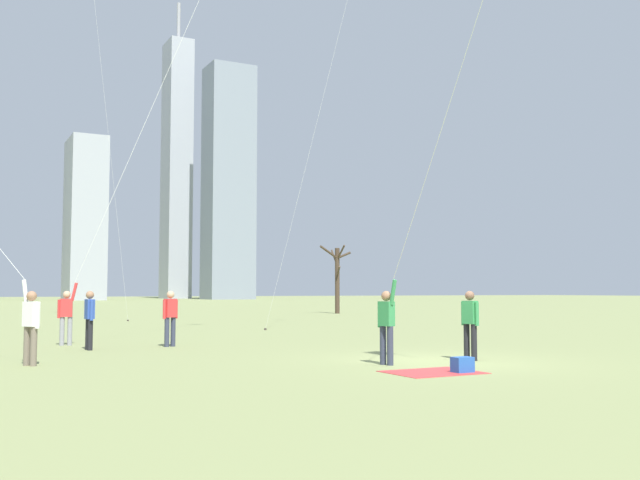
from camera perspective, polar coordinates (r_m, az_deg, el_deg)
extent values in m
plane|color=#848E56|center=(17.23, 9.33, -9.35)|extent=(400.00, 400.00, 0.00)
cylinder|color=#33384C|center=(16.28, 4.95, -8.20)|extent=(0.14, 0.14, 0.85)
cylinder|color=#33384C|center=(16.12, 5.51, -8.24)|extent=(0.14, 0.14, 0.85)
cube|color=#338C4C|center=(16.16, 5.22, -5.77)|extent=(0.27, 0.38, 0.54)
sphere|color=#9E7051|center=(16.16, 5.21, -4.38)|extent=(0.22, 0.22, 0.22)
cylinder|color=#338C4C|center=(16.31, 4.69, -5.87)|extent=(0.09, 0.09, 0.55)
cylinder|color=#338C4C|center=(16.01, 5.74, -4.09)|extent=(0.13, 0.22, 0.56)
cylinder|color=#726656|center=(17.05, -21.50, -7.75)|extent=(0.14, 0.14, 0.85)
cylinder|color=#726656|center=(17.22, -21.97, -7.70)|extent=(0.14, 0.14, 0.85)
cube|color=white|center=(17.10, -21.68, -5.40)|extent=(0.35, 0.39, 0.54)
sphere|color=#9E7051|center=(17.09, -21.64, -4.10)|extent=(0.22, 0.22, 0.22)
cylinder|color=white|center=(16.94, -21.23, -5.54)|extent=(0.09, 0.09, 0.55)
cylinder|color=white|center=(17.26, -22.07, -3.81)|extent=(0.19, 0.22, 0.56)
cylinder|color=gray|center=(23.11, -19.55, -6.74)|extent=(0.14, 0.14, 0.85)
cylinder|color=gray|center=(23.10, -19.00, -6.76)|extent=(0.14, 0.14, 0.85)
cube|color=red|center=(23.08, -19.23, -5.03)|extent=(0.37, 0.26, 0.54)
sphere|color=tan|center=(23.08, -19.21, -4.06)|extent=(0.22, 0.22, 0.22)
cylinder|color=red|center=(23.09, -19.76, -5.10)|extent=(0.09, 0.09, 0.55)
cylinder|color=red|center=(23.06, -18.68, -3.86)|extent=(0.22, 0.13, 0.56)
cylinder|color=silver|center=(24.65, -10.94, 14.78)|extent=(6.04, 0.76, 15.37)
cylinder|color=black|center=(17.45, 11.97, -7.85)|extent=(0.14, 0.14, 0.85)
cylinder|color=black|center=(17.59, 11.41, -7.83)|extent=(0.14, 0.14, 0.85)
cube|color=#338C4C|center=(17.49, 11.66, -5.57)|extent=(0.26, 0.37, 0.54)
sphere|color=brown|center=(17.48, 11.64, -4.29)|extent=(0.22, 0.22, 0.22)
cylinder|color=#338C4C|center=(17.35, 12.19, -5.68)|extent=(0.09, 0.09, 0.55)
cylinder|color=#338C4C|center=(17.63, 11.14, -5.67)|extent=(0.09, 0.09, 0.55)
cylinder|color=#33384C|center=(21.89, -11.43, -7.06)|extent=(0.14, 0.14, 0.85)
cylinder|color=#33384C|center=(21.76, -11.90, -7.07)|extent=(0.14, 0.14, 0.85)
cube|color=red|center=(21.79, -11.64, -5.24)|extent=(0.39, 0.31, 0.54)
sphere|color=tan|center=(21.79, -11.62, -4.22)|extent=(0.22, 0.22, 0.22)
cylinder|color=red|center=(21.92, -11.19, -5.33)|extent=(0.09, 0.09, 0.55)
cylinder|color=red|center=(21.67, -12.09, -5.33)|extent=(0.09, 0.09, 0.55)
cylinder|color=black|center=(21.02, -17.55, -7.08)|extent=(0.14, 0.14, 0.85)
cylinder|color=black|center=(21.23, -17.71, -7.05)|extent=(0.14, 0.14, 0.85)
cube|color=#2D4CA5|center=(21.10, -17.59, -5.18)|extent=(0.23, 0.36, 0.54)
sphere|color=#9E7051|center=(21.09, -17.56, -4.12)|extent=(0.22, 0.22, 0.22)
cylinder|color=#2D4CA5|center=(20.90, -17.44, -5.29)|extent=(0.09, 0.09, 0.55)
cylinder|color=#2D4CA5|center=(21.30, -17.74, -5.25)|extent=(0.09, 0.09, 0.55)
cylinder|color=silver|center=(41.79, -16.85, 13.84)|extent=(3.64, 0.61, 28.53)
cylinder|color=#3F3833|center=(40.50, -14.80, -6.11)|extent=(0.10, 0.10, 0.08)
cylinder|color=silver|center=(30.51, 0.04, 10.31)|extent=(3.40, 3.39, 18.25)
cylinder|color=#3F3833|center=(30.42, -4.30, -6.97)|extent=(0.10, 0.10, 0.08)
cube|color=#CC3838|center=(14.88, 8.83, -10.19)|extent=(1.81, 1.42, 0.01)
cube|color=#2659B2|center=(14.93, 11.09, -9.55)|extent=(0.40, 0.28, 0.30)
cylinder|color=#423326|center=(52.48, 1.36, -3.20)|extent=(0.33, 0.33, 4.71)
cylinder|color=#423326|center=(52.11, 1.64, -0.98)|extent=(0.17, 1.10, 1.06)
cylinder|color=#423326|center=(52.02, 0.70, -0.96)|extent=(1.66, 0.53, 0.95)
cylinder|color=#423326|center=(52.56, 1.88, -1.20)|extent=(1.00, 0.59, 0.56)
cylinder|color=#423326|center=(53.20, 1.14, -1.41)|extent=(0.42, 1.49, 1.31)
cylinder|color=#423326|center=(52.10, 1.45, -2.45)|extent=(0.38, 0.88, 0.74)
cube|color=#9EA3AD|center=(135.21, -17.92, 1.57)|extent=(6.13, 10.37, 28.60)
cube|color=#9EA3AD|center=(161.13, -11.16, 5.48)|extent=(5.06, 7.64, 55.91)
cylinder|color=#99999E|center=(169.46, -11.01, 16.35)|extent=(0.80, 0.80, 8.88)
cube|color=gray|center=(143.36, -7.18, 4.52)|extent=(8.85, 7.42, 45.57)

